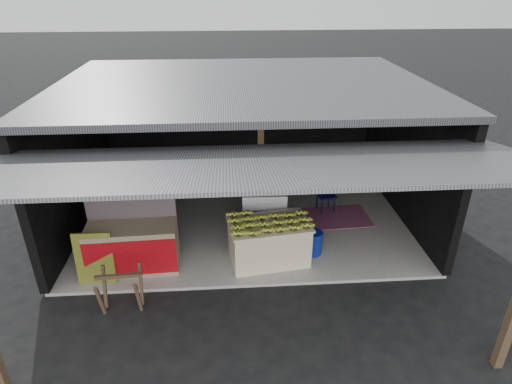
{
  "coord_description": "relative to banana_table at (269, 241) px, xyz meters",
  "views": [
    {
      "loc": [
        -0.34,
        -5.89,
        4.84
      ],
      "look_at": [
        0.18,
        1.51,
        1.1
      ],
      "focal_mm": 30.0,
      "sensor_mm": 36.0,
      "label": 1
    }
  ],
  "objects": [
    {
      "name": "water_barrel",
      "position": [
        0.88,
        0.14,
        -0.18
      ],
      "size": [
        0.3,
        0.3,
        0.45
      ],
      "primitive_type": "cylinder",
      "color": "navy",
      "rests_on": "concrete_slab"
    },
    {
      "name": "plastic_chair",
      "position": [
        1.46,
        1.88,
        0.06
      ],
      "size": [
        0.44,
        0.44,
        0.8
      ],
      "rotation": [
        0.0,
        0.0,
        0.2
      ],
      "color": "#0A0B37",
      "rests_on": "concrete_slab"
    },
    {
      "name": "white_crate",
      "position": [
        -0.01,
        0.97,
        0.08
      ],
      "size": [
        0.89,
        0.62,
        0.97
      ],
      "rotation": [
        0.0,
        0.0,
        -0.03
      ],
      "color": "white",
      "rests_on": "concrete_slab"
    },
    {
      "name": "banana_table",
      "position": [
        0.0,
        0.0,
        0.0
      ],
      "size": [
        1.57,
        1.1,
        0.8
      ],
      "rotation": [
        0.0,
        0.0,
        0.14
      ],
      "color": "white",
      "rests_on": "concrete_slab"
    },
    {
      "name": "concrete_slab",
      "position": [
        -0.37,
        1.78,
        -0.43
      ],
      "size": [
        7.0,
        5.0,
        0.06
      ],
      "primitive_type": "cube",
      "color": "gray",
      "rests_on": "ground"
    },
    {
      "name": "banana_pile",
      "position": [
        0.0,
        -0.0,
        0.48
      ],
      "size": [
        1.45,
        0.99,
        0.16
      ],
      "primitive_type": null,
      "rotation": [
        0.0,
        0.0,
        0.14
      ],
      "color": "yellow",
      "rests_on": "banana_table"
    },
    {
      "name": "magenta_rug",
      "position": [
        1.62,
        1.48,
        -0.4
      ],
      "size": [
        1.56,
        1.09,
        0.01
      ],
      "primitive_type": "cube",
      "rotation": [
        0.0,
        0.0,
        0.06
      ],
      "color": "#701957",
      "rests_on": "concrete_slab"
    },
    {
      "name": "picture_frames",
      "position": [
        -0.53,
        4.18,
        1.47
      ],
      "size": [
        1.62,
        0.04,
        0.46
      ],
      "color": "black",
      "rests_on": "shophouse"
    },
    {
      "name": "sawhorse",
      "position": [
        -2.47,
        -1.12,
        -0.02
      ],
      "size": [
        0.73,
        0.65,
        0.7
      ],
      "rotation": [
        0.0,
        0.0,
        0.05
      ],
      "color": "brown",
      "rests_on": "ground"
    },
    {
      "name": "green_signboard",
      "position": [
        -3.04,
        -0.43,
        0.08
      ],
      "size": [
        0.65,
        0.13,
        0.97
      ],
      "primitive_type": "cube",
      "rotation": [
        -0.09,
        0.0,
        0.0
      ],
      "color": "black",
      "rests_on": "concrete_slab"
    },
    {
      "name": "neighbor_stall",
      "position": [
        -2.45,
        -0.06,
        0.08
      ],
      "size": [
        1.6,
        0.78,
        1.62
      ],
      "rotation": [
        0.0,
        0.0,
        0.05
      ],
      "color": "#998466",
      "rests_on": "concrete_slab"
    },
    {
      "name": "ground",
      "position": [
        -0.37,
        -0.72,
        -0.46
      ],
      "size": [
        80.0,
        80.0,
        0.0
      ],
      "primitive_type": "plane",
      "color": "black",
      "rests_on": "ground"
    },
    {
      "name": "shophouse",
      "position": [
        -0.37,
        2.1,
        1.64
      ],
      "size": [
        7.4,
        7.29,
        3.02
      ],
      "color": "black",
      "rests_on": "ground"
    }
  ]
}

